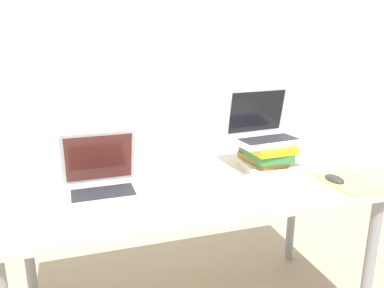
% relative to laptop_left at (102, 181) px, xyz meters
% --- Properties ---
extents(wall_back, '(8.00, 0.05, 2.70)m').
position_rel_laptop_left_xyz_m(wall_back, '(0.39, 1.57, 0.56)').
color(wall_back, silver).
rests_on(wall_back, ground_plane).
extents(desk, '(1.64, 0.77, 0.74)m').
position_rel_laptop_left_xyz_m(desk, '(0.39, -0.00, -0.12)').
color(desk, beige).
rests_on(desk, ground_plane).
extents(laptop_left, '(0.31, 0.26, 0.26)m').
position_rel_laptop_left_xyz_m(laptop_left, '(0.00, 0.00, 0.00)').
color(laptop_left, '#B2B2B7').
rests_on(laptop_left, desk).
extents(book_stack, '(0.22, 0.29, 0.14)m').
position_rel_laptop_left_xyz_m(book_stack, '(0.80, 0.07, 0.02)').
color(book_stack, white).
rests_on(book_stack, desk).
extents(laptop_on_books, '(0.37, 0.28, 0.25)m').
position_rel_laptop_left_xyz_m(laptop_on_books, '(0.81, 0.11, 0.13)').
color(laptop_on_books, silver).
rests_on(laptop_on_books, book_stack).
extents(wireless_keyboard, '(0.29, 0.11, 0.01)m').
position_rel_laptop_left_xyz_m(wireless_keyboard, '(0.76, -0.23, -0.04)').
color(wireless_keyboard, white).
rests_on(wireless_keyboard, desk).
extents(mouse, '(0.06, 0.11, 0.03)m').
position_rel_laptop_left_xyz_m(mouse, '(1.01, -0.21, -0.03)').
color(mouse, '#2D2D2D').
rests_on(mouse, desk).
extents(notepad, '(0.22, 0.29, 0.01)m').
position_rel_laptop_left_xyz_m(notepad, '(1.08, -0.23, -0.05)').
color(notepad, '#EFE066').
rests_on(notepad, desk).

